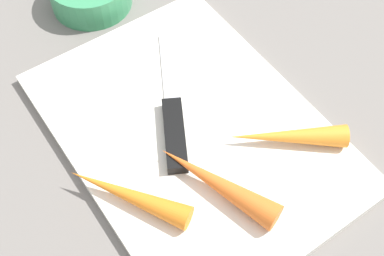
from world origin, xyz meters
name	(u,v)px	position (x,y,z in m)	size (l,w,h in m)	color
ground_plane	(192,134)	(0.00, 0.00, 0.00)	(1.40, 1.40, 0.00)	slate
cutting_board	(192,131)	(0.00, 0.00, 0.01)	(0.36, 0.26, 0.01)	silver
knife	(175,126)	(0.01, 0.02, 0.02)	(0.18, 0.11, 0.01)	#B7B7BC
carrot_medium	(128,195)	(-0.04, 0.10, 0.02)	(0.02, 0.02, 0.13)	orange
carrot_longest	(217,183)	(-0.08, 0.02, 0.03)	(0.03, 0.03, 0.14)	orange
carrot_shortest	(287,136)	(-0.07, -0.07, 0.02)	(0.03, 0.03, 0.13)	orange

